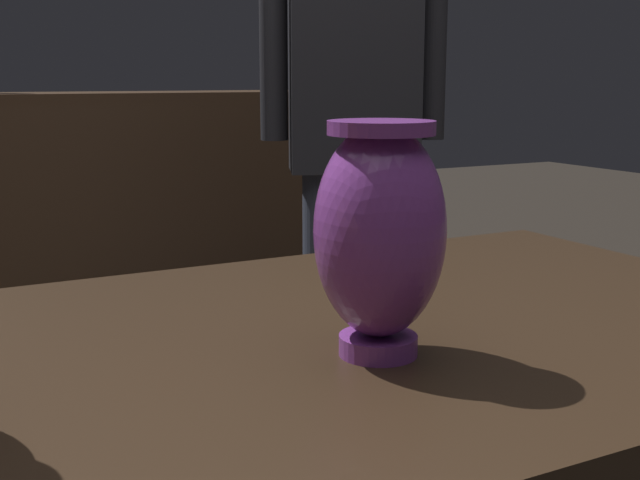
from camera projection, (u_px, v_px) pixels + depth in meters
vase_centerpiece at (380, 231)px, 0.70m from camera, size 0.12×0.12×0.21m
shelf_vase_far_right at (271, 54)px, 3.13m from camera, size 0.09×0.09×0.29m
visitor_near_right at (353, 110)px, 2.07m from camera, size 0.44×0.29×1.63m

